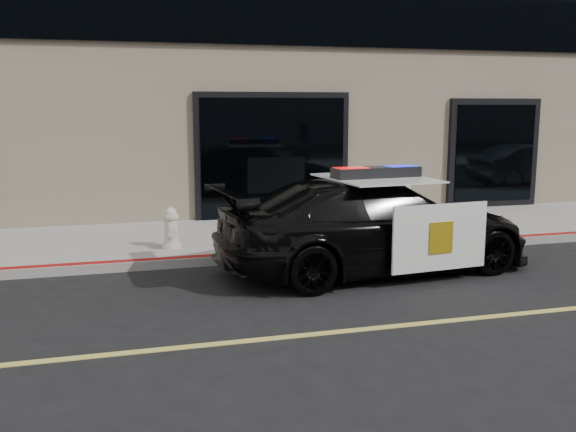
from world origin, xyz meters
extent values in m
plane|color=black|center=(0.00, 0.00, 0.00)|extent=(120.00, 120.00, 0.00)
cube|color=gray|center=(0.00, 5.25, 0.07)|extent=(60.00, 3.50, 0.15)
imported|color=black|center=(-0.49, 2.48, 0.73)|extent=(3.00, 5.44, 1.47)
cube|color=white|center=(0.10, 1.48, 0.71)|extent=(1.56, 0.18, 0.98)
cube|color=white|center=(-0.10, 3.57, 0.71)|extent=(1.56, 0.18, 0.98)
cube|color=white|center=(-0.49, 2.48, 1.48)|extent=(1.63, 1.89, 0.02)
cube|color=gold|center=(0.10, 1.45, 0.71)|extent=(0.39, 0.05, 0.46)
cube|color=black|center=(-0.49, 2.48, 1.57)|extent=(1.44, 0.50, 0.17)
cube|color=red|center=(-0.91, 2.44, 1.58)|extent=(0.52, 0.36, 0.16)
cube|color=#0C19CC|center=(-0.06, 2.52, 1.58)|extent=(0.52, 0.36, 0.16)
cylinder|color=silver|center=(-3.48, 4.36, 0.19)|extent=(0.33, 0.33, 0.07)
cylinder|color=silver|center=(-3.48, 4.36, 0.45)|extent=(0.24, 0.24, 0.45)
cylinder|color=silver|center=(-3.48, 4.36, 0.70)|extent=(0.28, 0.28, 0.05)
sphere|color=silver|center=(-3.48, 4.36, 0.75)|extent=(0.21, 0.21, 0.21)
cylinder|color=silver|center=(-3.48, 4.36, 0.84)|extent=(0.06, 0.06, 0.06)
cylinder|color=silver|center=(-3.48, 4.51, 0.51)|extent=(0.12, 0.11, 0.12)
cylinder|color=silver|center=(-3.48, 4.21, 0.51)|extent=(0.12, 0.11, 0.12)
cylinder|color=silver|center=(-3.48, 4.18, 0.45)|extent=(0.15, 0.13, 0.15)
camera|label=1|loc=(-4.46, -6.67, 2.60)|focal=40.00mm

